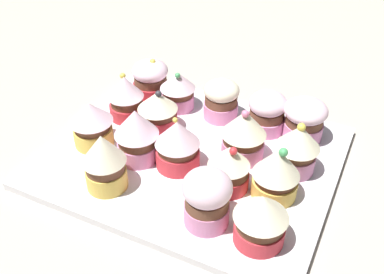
{
  "coord_description": "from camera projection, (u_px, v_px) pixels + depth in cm",
  "views": [
    {
      "loc": [
        -21.97,
        45.35,
        42.7
      ],
      "look_at": [
        0.0,
        0.0,
        4.2
      ],
      "focal_mm": 42.81,
      "sensor_mm": 36.0,
      "label": 1
    }
  ],
  "objects": [
    {
      "name": "cupcake_15",
      "position": [
        207.0,
        198.0,
        0.53
      ],
      "size": [
        5.84,
        5.84,
        7.67
      ],
      "color": "pink",
      "rests_on": "baking_tray"
    },
    {
      "name": "cupcake_5",
      "position": [
        297.0,
        147.0,
        0.6
      ],
      "size": [
        5.9,
        5.9,
        7.69
      ],
      "color": "pink",
      "rests_on": "baking_tray"
    },
    {
      "name": "cupcake_14",
      "position": [
        261.0,
        218.0,
        0.51
      ],
      "size": [
        6.28,
        6.28,
        6.88
      ],
      "color": "#D1333D",
      "rests_on": "baking_tray"
    },
    {
      "name": "cupcake_12",
      "position": [
        137.0,
        134.0,
        0.62
      ],
      "size": [
        6.13,
        6.13,
        7.98
      ],
      "color": "pink",
      "rests_on": "baking_tray"
    },
    {
      "name": "cupcake_7",
      "position": [
        158.0,
        110.0,
        0.68
      ],
      "size": [
        6.03,
        6.03,
        6.69
      ],
      "color": "#D1333D",
      "rests_on": "baking_tray"
    },
    {
      "name": "cupcake_8",
      "position": [
        126.0,
        97.0,
        0.7
      ],
      "size": [
        5.54,
        5.54,
        7.46
      ],
      "color": "#D1333D",
      "rests_on": "baking_tray"
    },
    {
      "name": "cupcake_16",
      "position": [
        104.0,
        161.0,
        0.58
      ],
      "size": [
        5.65,
        5.65,
        8.15
      ],
      "color": "#EFC651",
      "rests_on": "baking_tray"
    },
    {
      "name": "cupcake_1",
      "position": [
        267.0,
        112.0,
        0.68
      ],
      "size": [
        5.69,
        5.69,
        6.41
      ],
      "color": "pink",
      "rests_on": "baking_tray"
    },
    {
      "name": "cupcake_3",
      "position": [
        178.0,
        89.0,
        0.73
      ],
      "size": [
        5.68,
        5.68,
        6.63
      ],
      "color": "pink",
      "rests_on": "baking_tray"
    },
    {
      "name": "cupcake_6",
      "position": [
        244.0,
        134.0,
        0.62
      ],
      "size": [
        6.22,
        6.22,
        8.03
      ],
      "color": "pink",
      "rests_on": "baking_tray"
    },
    {
      "name": "cupcake_0",
      "position": [
        305.0,
        119.0,
        0.66
      ],
      "size": [
        6.33,
        6.33,
        6.32
      ],
      "color": "pink",
      "rests_on": "baking_tray"
    },
    {
      "name": "cupcake_11",
      "position": [
        177.0,
        144.0,
        0.61
      ],
      "size": [
        6.12,
        6.12,
        7.49
      ],
      "color": "#D1333D",
      "rests_on": "baking_tray"
    },
    {
      "name": "cupcake_9",
      "position": [
        276.0,
        172.0,
        0.56
      ],
      "size": [
        5.96,
        5.96,
        7.73
      ],
      "color": "#EFC651",
      "rests_on": "baking_tray"
    },
    {
      "name": "cupcake_2",
      "position": [
        221.0,
        99.0,
        0.71
      ],
      "size": [
        5.51,
        5.51,
        6.41
      ],
      "color": "pink",
      "rests_on": "baking_tray"
    },
    {
      "name": "ground_plane",
      "position": [
        192.0,
        168.0,
        0.67
      ],
      "size": [
        180.0,
        180.0,
        3.0
      ],
      "primitive_type": "cube",
      "color": "#B2A899"
    },
    {
      "name": "cupcake_13",
      "position": [
        92.0,
        123.0,
        0.65
      ],
      "size": [
        6.18,
        6.18,
        6.98
      ],
      "color": "#EFC651",
      "rests_on": "baking_tray"
    },
    {
      "name": "cupcake_4",
      "position": [
        150.0,
        79.0,
        0.76
      ],
      "size": [
        5.99,
        5.99,
        6.73
      ],
      "color": "#D1333D",
      "rests_on": "baking_tray"
    },
    {
      "name": "baking_tray",
      "position": [
        192.0,
        157.0,
        0.66
      ],
      "size": [
        39.77,
        32.94,
        1.2
      ],
      "color": "silver",
      "rests_on": "ground_plane"
    },
    {
      "name": "cupcake_10",
      "position": [
        229.0,
        167.0,
        0.58
      ],
      "size": [
        5.44,
        5.44,
        6.92
      ],
      "color": "#D1333D",
      "rests_on": "baking_tray"
    }
  ]
}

